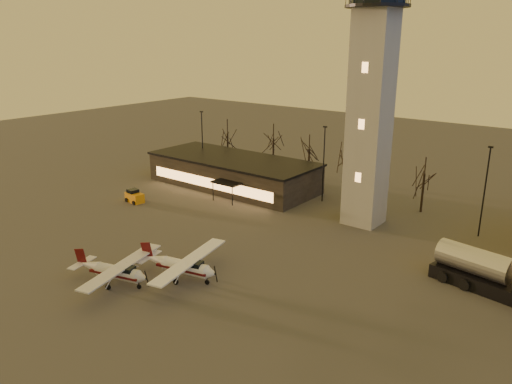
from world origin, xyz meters
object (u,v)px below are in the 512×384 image
at_px(terminal, 233,172).
at_px(cessna_front, 119,275).
at_px(control_tower, 372,82).
at_px(service_cart, 135,197).
at_px(cessna_rear, 187,270).
at_px(fuel_truck, 488,276).

bearing_deg(terminal, cessna_front, -67.71).
relative_size(control_tower, cessna_front, 3.20).
bearing_deg(service_cart, cessna_front, -35.28).
height_order(control_tower, cessna_rear, control_tower).
distance_m(cessna_rear, fuel_truck, 26.31).
xyz_separation_m(control_tower, cessna_rear, (-5.88, -23.21, -15.32)).
bearing_deg(cessna_front, fuel_truck, 20.94).
height_order(cessna_front, fuel_truck, fuel_truck).
relative_size(terminal, cessna_rear, 2.38).
bearing_deg(terminal, service_cart, -111.96).
distance_m(control_tower, cessna_rear, 28.43).
distance_m(terminal, service_cart, 14.88).
bearing_deg(fuel_truck, service_cart, -166.15).
relative_size(cessna_rear, fuel_truck, 1.09).
bearing_deg(cessna_rear, terminal, 109.93).
bearing_deg(cessna_front, service_cart, 122.74).
distance_m(control_tower, cessna_front, 33.06).
height_order(cessna_rear, fuel_truck, fuel_truck).
distance_m(terminal, fuel_truck, 39.40).
xyz_separation_m(cessna_rear, fuel_truck, (21.84, 14.66, 0.39)).
distance_m(control_tower, terminal, 26.24).
xyz_separation_m(fuel_truck, service_cart, (-43.49, -3.20, -0.75)).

